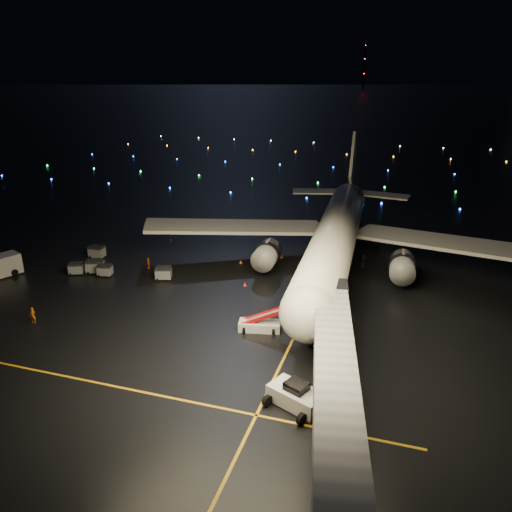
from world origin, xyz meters
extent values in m
plane|color=black|center=(0.00, 300.00, 0.00)|extent=(2000.00, 2000.00, 0.00)
cube|color=gold|center=(12.00, 15.00, 0.01)|extent=(0.25, 80.00, 0.02)
cube|color=gold|center=(-5.00, -10.00, 0.01)|extent=(60.00, 0.25, 0.02)
cube|color=silver|center=(14.72, -7.78, 1.09)|extent=(5.14, 4.02, 2.17)
imported|color=orange|center=(-15.85, -2.41, 0.90)|extent=(0.70, 0.49, 1.81)
imported|color=orange|center=(-11.80, 15.74, 0.77)|extent=(0.69, 0.98, 1.55)
cone|color=#E64311|center=(2.94, 13.96, 0.25)|extent=(0.58, 0.58, 0.50)
cone|color=#E64311|center=(4.84, 25.21, 0.25)|extent=(0.56, 0.56, 0.50)
cone|color=#E64311|center=(-0.18, 21.31, 0.24)|extent=(0.47, 0.47, 0.49)
cone|color=#E64311|center=(-14.26, 27.39, 0.23)|extent=(0.52, 0.52, 0.47)
cylinder|color=black|center=(-60.00, 740.00, 32.00)|extent=(1.80, 1.80, 64.00)
cube|color=gray|center=(-7.92, 12.75, 0.86)|extent=(2.36, 1.96, 1.72)
cube|color=gray|center=(-17.85, 12.01, 0.93)|extent=(2.56, 2.13, 1.86)
cube|color=gray|center=(-16.00, 11.53, 0.78)|extent=(2.06, 1.63, 1.56)
cube|color=gray|center=(-20.06, 10.90, 0.79)|extent=(2.23, 1.94, 1.59)
cube|color=gray|center=(-21.03, 17.13, 0.90)|extent=(2.19, 1.59, 1.81)
camera|label=1|loc=(21.84, -41.34, 25.80)|focal=35.00mm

